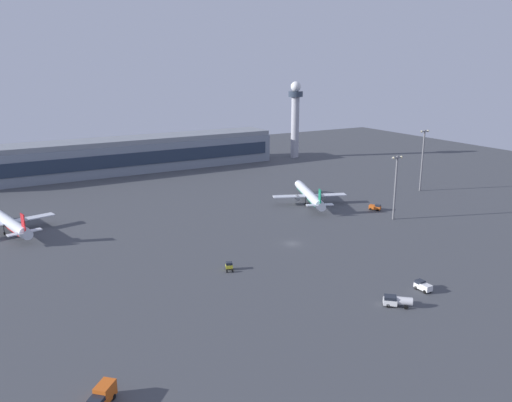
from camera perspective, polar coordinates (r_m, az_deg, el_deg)
The scene contains 12 objects.
ground_plane at distance 155.27m, azimuth 4.00°, elevation -4.70°, with size 416.00×416.00×0.00m, color #424449.
terminal_building at distance 263.12m, azimuth -14.03°, elevation 4.94°, with size 151.08×22.40×16.40m.
control_tower at distance 292.39m, azimuth 4.35°, elevation 9.51°, with size 8.00×8.00×42.05m.
airplane_near_gate at distance 197.47m, azimuth 5.90°, elevation 0.66°, with size 27.37×34.72×9.28m.
airplane_terminal_side at distance 181.53m, azimuth -25.64°, elevation -2.07°, with size 28.51×36.39×9.41m.
catering_truck at distance 90.57m, azimuth -16.56°, elevation -19.83°, with size 5.58×5.73×3.05m.
pushback_tug at distance 135.90m, azimuth -2.97°, elevation -7.16°, with size 2.82×3.52×2.05m.
fuel_truck at distance 120.70m, azimuth 15.22°, elevation -10.54°, with size 6.11×5.75×2.35m.
cargo_loader at distance 193.72m, azimuth 12.99°, elevation -0.66°, with size 3.90×4.54×2.25m.
baggage_tractor at distance 130.26m, azimuth 17.90°, elevation -8.88°, with size 2.06×4.17×2.25m.
apron_light_central at distance 181.24m, azimuth 15.12°, elevation 1.93°, with size 4.80×0.90×22.12m.
apron_light_west at distance 225.39m, azimuth 17.87°, elevation 4.70°, with size 4.80×0.90×25.56m.
Camera 1 is at (-81.56, -121.23, 52.53)m, focal length 36.33 mm.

